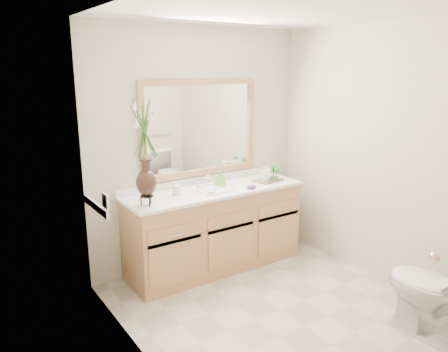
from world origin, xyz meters
TOP-DOWN VIEW (x-y plane):
  - floor at (0.00, 0.00)m, footprint 2.60×2.60m
  - ceiling at (0.00, 0.00)m, footprint 2.40×2.60m
  - wall_back at (0.00, 1.30)m, footprint 2.40×0.02m
  - wall_front at (0.00, -1.30)m, footprint 2.40×0.02m
  - wall_left at (-1.20, 0.00)m, footprint 0.02×2.60m
  - wall_right at (1.20, 0.00)m, footprint 0.02×2.60m
  - vanity at (0.00, 1.01)m, footprint 1.80×0.55m
  - counter at (0.00, 1.01)m, footprint 1.84×0.57m
  - sink at (0.00, 1.00)m, footprint 0.38×0.34m
  - mirror at (0.00, 1.28)m, footprint 1.32×0.04m
  - switch_plate at (-1.19, 0.76)m, footprint 0.02×0.12m
  - door at (-0.30, -1.29)m, footprint 0.80×0.03m
  - toilet at (0.70, -0.92)m, footprint 0.42×0.75m
  - flower_vase at (-0.77, 0.91)m, footprint 0.21×0.21m
  - tumbler at (-0.41, 1.04)m, footprint 0.07×0.07m
  - soap_dish at (-0.14, 0.87)m, footprint 0.11×0.11m
  - soap_bottle at (0.11, 1.09)m, footprint 0.08×0.08m
  - purple_dish at (0.30, 0.82)m, footprint 0.11×0.10m
  - tray at (0.64, 0.96)m, footprint 0.32×0.23m
  - mug_left at (0.56, 0.91)m, footprint 0.10×0.09m
  - mug_right at (0.63, 0.99)m, footprint 0.15×0.15m
  - goblet_front at (0.70, 0.90)m, footprint 0.06×0.06m
  - goblet_back at (0.76, 1.01)m, footprint 0.06×0.06m

SIDE VIEW (x-z plane):
  - floor at x=0.00m, z-range 0.00..0.00m
  - toilet at x=0.70m, z-range 0.00..0.74m
  - vanity at x=0.00m, z-range 0.00..0.80m
  - sink at x=0.00m, z-range 0.66..0.89m
  - counter at x=0.00m, z-range 0.80..0.83m
  - tray at x=0.64m, z-range 0.83..0.84m
  - soap_dish at x=-0.14m, z-range 0.82..0.86m
  - purple_dish at x=0.30m, z-range 0.83..0.87m
  - tumbler at x=-0.41m, z-range 0.83..0.92m
  - mug_left at x=0.56m, z-range 0.84..0.94m
  - mug_right at x=0.63m, z-range 0.84..0.95m
  - soap_bottle at x=0.11m, z-range 0.83..0.97m
  - goblet_back at x=0.76m, z-range 0.87..1.00m
  - goblet_front at x=0.70m, z-range 0.87..1.00m
  - switch_plate at x=-1.19m, z-range 0.92..1.04m
  - door at x=-0.30m, z-range 0.00..2.00m
  - wall_back at x=0.00m, z-range 0.00..2.40m
  - wall_front at x=0.00m, z-range 0.00..2.40m
  - wall_left at x=-1.20m, z-range 0.00..2.40m
  - wall_right at x=1.20m, z-range 0.00..2.40m
  - mirror at x=0.00m, z-range 0.92..1.89m
  - flower_vase at x=-0.77m, z-range 0.98..1.84m
  - ceiling at x=0.00m, z-range 2.39..2.41m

